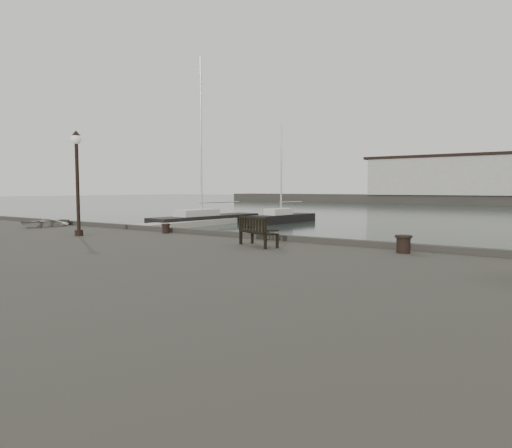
{
  "coord_description": "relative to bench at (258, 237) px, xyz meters",
  "views": [
    {
      "loc": [
        7.61,
        -13.28,
        3.3
      ],
      "look_at": [
        -1.23,
        -0.5,
        2.1
      ],
      "focal_mm": 32.0,
      "sensor_mm": 36.0,
      "label": 1
    }
  ],
  "objects": [
    {
      "name": "ground",
      "position": [
        0.17,
        1.93,
        -1.84
      ],
      "size": [
        400.0,
        400.0,
        0.0
      ],
      "primitive_type": "plane",
      "color": "black",
      "rests_on": "ground"
    },
    {
      "name": "pontoon",
      "position": [
        -19.83,
        11.93,
        -1.59
      ],
      "size": [
        2.0,
        24.0,
        0.5
      ],
      "primitive_type": "cube",
      "color": "#B5B5A8",
      "rests_on": "ground"
    },
    {
      "name": "breakwater",
      "position": [
        -4.38,
        93.93,
        2.46
      ],
      "size": [
        140.0,
        9.5,
        12.2
      ],
      "color": "#383530",
      "rests_on": "ground"
    },
    {
      "name": "bench",
      "position": [
        0.0,
        0.0,
        0.0
      ],
      "size": [
        1.59,
        1.06,
        0.87
      ],
      "rotation": [
        0.0,
        0.0,
        -0.4
      ],
      "color": "black",
      "rests_on": "quay"
    },
    {
      "name": "bollard_left",
      "position": [
        -5.3,
        1.33,
        -0.09
      ],
      "size": [
        0.46,
        0.46,
        0.37
      ],
      "primitive_type": "cylinder",
      "rotation": [
        0.0,
        0.0,
        -0.42
      ],
      "color": "black",
      "rests_on": "quay"
    },
    {
      "name": "bollard_right",
      "position": [
        4.08,
        1.04,
        -0.04
      ],
      "size": [
        0.51,
        0.51,
        0.48
      ],
      "primitive_type": "cylinder",
      "rotation": [
        0.0,
        0.0,
        -0.11
      ],
      "color": "black",
      "rests_on": "quay"
    },
    {
      "name": "lamp_post",
      "position": [
        -7.25,
        -1.21,
        2.21
      ],
      "size": [
        0.39,
        0.39,
        3.88
      ],
      "rotation": [
        0.0,
        0.0,
        0.38
      ],
      "color": "black",
      "rests_on": "quay"
    },
    {
      "name": "dinghy",
      "position": [
        -12.16,
        0.3,
        -0.05
      ],
      "size": [
        1.64,
        2.26,
        0.46
      ],
      "primitive_type": "imported",
      "rotation": [
        0.0,
        0.0,
        0.02
      ],
      "color": "beige",
      "rests_on": "quay"
    },
    {
      "name": "yacht_b",
      "position": [
        -20.57,
        21.39,
        -1.59
      ],
      "size": [
        3.73,
        12.48,
        15.93
      ],
      "rotation": [
        0.0,
        0.0,
        -0.09
      ],
      "color": "black",
      "rests_on": "ground"
    },
    {
      "name": "yacht_d",
      "position": [
        -15.43,
        26.98,
        -1.6
      ],
      "size": [
        3.06,
        8.14,
        10.23
      ],
      "rotation": [
        0.0,
        0.0,
        -0.12
      ],
      "color": "black",
      "rests_on": "ground"
    }
  ]
}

